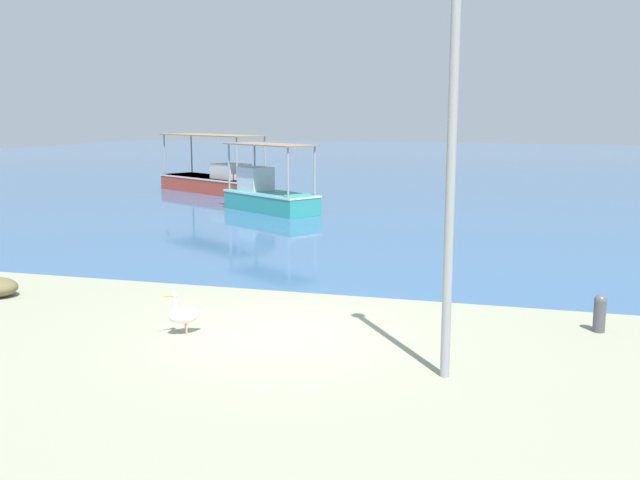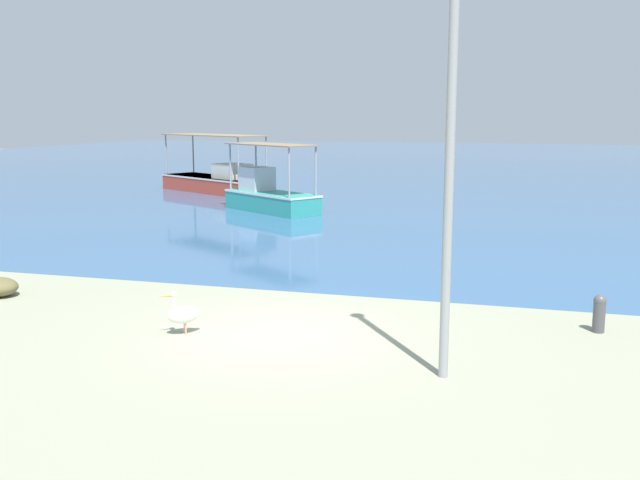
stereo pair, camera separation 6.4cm
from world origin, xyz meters
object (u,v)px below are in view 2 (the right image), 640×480
glass_bottle (447,335)px  mooring_bollard (599,312)px  pelican (183,314)px  fishing_boat_center (217,180)px  lamp_post (450,140)px  fishing_boat_near_right (269,195)px

glass_bottle → mooring_bollard: bearing=26.6°
mooring_bollard → glass_bottle: size_ratio=2.58×
pelican → fishing_boat_center: bearing=112.5°
fishing_boat_center → pelican: (9.29, -22.42, -0.26)m
fishing_boat_center → lamp_post: (14.01, -23.28, 2.87)m
pelican → lamp_post: lamp_post is taller
pelican → glass_bottle: pelican is taller
mooring_bollard → glass_bottle: bearing=-153.4°
pelican → glass_bottle: bearing=10.7°
fishing_boat_near_right → glass_bottle: bearing=-60.2°
fishing_boat_center → pelican: bearing=-67.5°
fishing_boat_center → fishing_boat_near_right: 8.00m
pelican → mooring_bollard: pelican is taller
pelican → glass_bottle: 4.67m
fishing_boat_center → mooring_bollard: fishing_boat_center is taller
fishing_boat_center → mooring_bollard: bearing=-50.9°
pelican → mooring_bollard: 7.49m
fishing_boat_near_right → lamp_post: (8.92, -17.10, 2.84)m
pelican → lamp_post: 5.73m
fishing_boat_center → mooring_bollard: size_ratio=9.90×
fishing_boat_center → fishing_boat_near_right: size_ratio=1.47×
fishing_boat_near_right → mooring_bollard: fishing_boat_near_right is taller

